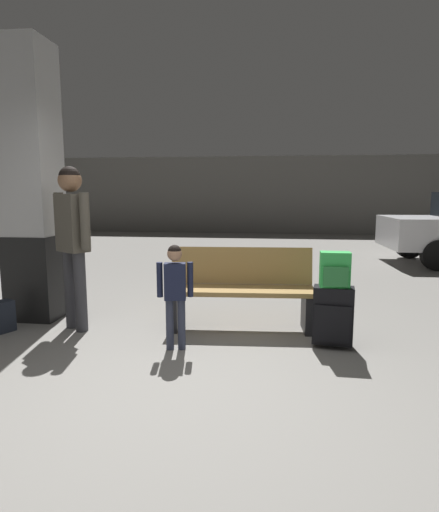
% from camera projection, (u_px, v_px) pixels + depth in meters
% --- Properties ---
extents(ground_plane, '(18.00, 18.00, 0.10)m').
position_uv_depth(ground_plane, '(226.00, 285.00, 7.25)').
color(ground_plane, gray).
extents(garage_back_wall, '(18.00, 0.12, 2.80)m').
position_uv_depth(garage_back_wall, '(252.00, 195.00, 15.74)').
color(garage_back_wall, slate).
rests_on(garage_back_wall, ground_plane).
extents(structural_pillar, '(0.57, 0.57, 3.20)m').
position_uv_depth(structural_pillar, '(32.00, 185.00, 5.00)').
color(structural_pillar, black).
rests_on(structural_pillar, ground_plane).
extents(bench, '(1.63, 0.62, 0.89)m').
position_uv_depth(bench, '(241.00, 289.00, 4.76)').
color(bench, '#9E7A42').
rests_on(bench, ground_plane).
extents(suitcase, '(0.40, 0.28, 0.60)m').
position_uv_depth(suitcase, '(333.00, 316.00, 4.15)').
color(suitcase, black).
rests_on(suitcase, ground_plane).
extents(backpack_bright, '(0.28, 0.20, 0.34)m').
position_uv_depth(backpack_bright, '(335.00, 270.00, 4.09)').
color(backpack_bright, green).
rests_on(backpack_bright, suitcase).
extents(child, '(0.34, 0.20, 1.02)m').
position_uv_depth(child, '(175.00, 286.00, 4.06)').
color(child, '#33384C').
rests_on(child, ground_plane).
extents(adult, '(0.52, 0.38, 1.78)m').
position_uv_depth(adult, '(72.00, 230.00, 4.60)').
color(adult, '#38383D').
rests_on(adult, ground_plane).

